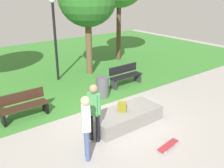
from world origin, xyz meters
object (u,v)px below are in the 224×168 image
(park_bench_center_lawn, at_px, (125,75))
(skater_watching, at_px, (94,109))
(backpack_on_ledge, at_px, (122,107))
(skater_performing_trick, at_px, (86,123))
(skateboard_by_ledge, at_px, (168,145))
(lamp_post, at_px, (55,31))
(park_bench_near_path, at_px, (24,105))
(trash_bin, at_px, (102,87))
(concrete_ledge, at_px, (125,117))

(park_bench_center_lawn, bearing_deg, skater_watching, -141.43)
(backpack_on_ledge, height_order, skater_performing_trick, skater_performing_trick)
(backpack_on_ledge, relative_size, skateboard_by_ledge, 0.39)
(lamp_post, bearing_deg, park_bench_center_lawn, -50.66)
(backpack_on_ledge, relative_size, park_bench_near_path, 0.20)
(backpack_on_ledge, xyz_separation_m, skateboard_by_ledge, (0.18, -1.82, -0.56))
(park_bench_center_lawn, height_order, trash_bin, park_bench_center_lawn)
(concrete_ledge, distance_m, backpack_on_ledge, 0.41)
(trash_bin, bearing_deg, backpack_on_ledge, -110.28)
(skateboard_by_ledge, bearing_deg, skater_watching, 132.55)
(lamp_post, bearing_deg, backpack_on_ledge, -93.76)
(skater_performing_trick, bearing_deg, park_bench_near_path, 98.57)
(backpack_on_ledge, bearing_deg, skateboard_by_ledge, -38.94)
(park_bench_near_path, relative_size, trash_bin, 1.89)
(lamp_post, bearing_deg, skater_watching, -106.19)
(concrete_ledge, height_order, trash_bin, trash_bin)
(skateboard_by_ledge, height_order, lamp_post, lamp_post)
(backpack_on_ledge, bearing_deg, skater_performing_trick, -110.84)
(skater_performing_trick, xyz_separation_m, skater_watching, (0.63, 0.58, -0.02))
(backpack_on_ledge, distance_m, trash_bin, 2.37)
(lamp_post, bearing_deg, concrete_ledge, -92.33)
(concrete_ledge, height_order, skater_performing_trick, skater_performing_trick)
(skater_performing_trick, distance_m, trash_bin, 4.11)
(concrete_ledge, xyz_separation_m, park_bench_near_path, (-2.49, 2.42, 0.25))
(skater_watching, distance_m, lamp_post, 5.87)
(backpack_on_ledge, relative_size, lamp_post, 0.08)
(trash_bin, bearing_deg, concrete_ledge, -107.04)
(backpack_on_ledge, height_order, skateboard_by_ledge, backpack_on_ledge)
(park_bench_center_lawn, bearing_deg, concrete_ledge, -130.32)
(skater_watching, distance_m, trash_bin, 3.28)
(skater_performing_trick, bearing_deg, concrete_ledge, 21.77)
(skater_performing_trick, bearing_deg, trash_bin, 48.52)
(skater_watching, distance_m, park_bench_center_lawn, 4.75)
(concrete_ledge, relative_size, park_bench_near_path, 1.51)
(park_bench_near_path, relative_size, lamp_post, 0.42)
(skater_watching, relative_size, trash_bin, 2.07)
(concrete_ledge, distance_m, park_bench_center_lawn, 3.57)
(park_bench_center_lawn, distance_m, trash_bin, 1.69)
(skateboard_by_ledge, bearing_deg, park_bench_center_lawn, 63.44)
(skater_performing_trick, height_order, trash_bin, skater_performing_trick)
(park_bench_center_lawn, bearing_deg, skater_performing_trick, -140.78)
(skater_performing_trick, relative_size, park_bench_center_lawn, 1.10)
(backpack_on_ledge, height_order, trash_bin, trash_bin)
(concrete_ledge, relative_size, skateboard_by_ledge, 2.96)
(skateboard_by_ledge, bearing_deg, lamp_post, 88.71)
(skater_watching, height_order, park_bench_near_path, skater_watching)
(skateboard_by_ledge, height_order, park_bench_near_path, park_bench_near_path)
(skateboard_by_ledge, xyz_separation_m, trash_bin, (0.63, 4.03, 0.36))
(concrete_ledge, relative_size, skater_watching, 1.38)
(park_bench_center_lawn, height_order, lamp_post, lamp_post)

